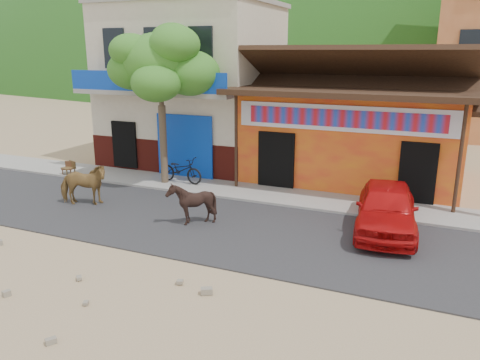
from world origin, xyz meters
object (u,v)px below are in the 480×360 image
(tree, at_px, (162,105))
(cow_tan, at_px, (83,185))
(scooter, at_px, (181,170))
(cafe_chair_left, at_px, (68,162))
(cafe_chair_right, at_px, (68,163))
(red_car, at_px, (386,208))
(cow_dark, at_px, (192,203))

(tree, distance_m, cow_tan, 4.20)
(scooter, distance_m, cafe_chair_left, 5.05)
(tree, relative_size, cafe_chair_right, 6.40)
(scooter, bearing_deg, red_car, -98.73)
(cow_dark, xyz_separation_m, cafe_chair_right, (-7.50, 2.94, -0.11))
(tree, relative_size, scooter, 3.11)
(tree, bearing_deg, cow_tan, -109.23)
(cow_tan, bearing_deg, cow_dark, -114.25)
(tree, bearing_deg, cafe_chair_right, -173.52)
(cow_dark, xyz_separation_m, cafe_chair_left, (-7.50, 2.94, -0.09))
(cafe_chair_left, distance_m, cafe_chair_right, 0.02)
(cow_tan, xyz_separation_m, red_car, (9.69, 1.58, -0.01))
(tree, distance_m, cafe_chair_left, 5.09)
(cafe_chair_left, xyz_separation_m, cafe_chair_right, (0.00, 0.00, -0.02))
(cafe_chair_left, bearing_deg, tree, 25.83)
(tree, height_order, cow_tan, tree)
(cow_dark, bearing_deg, cow_tan, -88.66)
(red_car, bearing_deg, cow_tan, -176.90)
(red_car, xyz_separation_m, scooter, (-7.95, 1.91, -0.12))
(cafe_chair_left, bearing_deg, cow_dark, -2.03)
(cow_dark, relative_size, cafe_chair_right, 1.41)
(scooter, height_order, cafe_chair_left, scooter)
(cow_tan, bearing_deg, cafe_chair_left, 27.31)
(scooter, xyz_separation_m, cafe_chair_right, (-5.00, -0.71, -0.04))
(cow_dark, bearing_deg, scooter, -142.09)
(cow_tan, relative_size, scooter, 0.88)
(red_car, bearing_deg, tree, 162.57)
(cow_tan, relative_size, cafe_chair_left, 1.72)
(tree, height_order, cafe_chair_left, tree)
(cow_tan, xyz_separation_m, cafe_chair_right, (-3.26, 2.78, -0.17))
(cow_dark, xyz_separation_m, scooter, (-2.50, 3.65, -0.07))
(tree, xyz_separation_m, cafe_chair_right, (-4.40, -0.50, -2.53))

